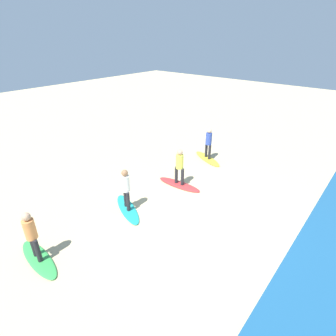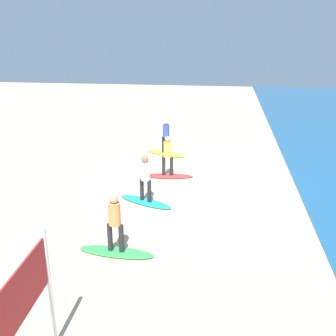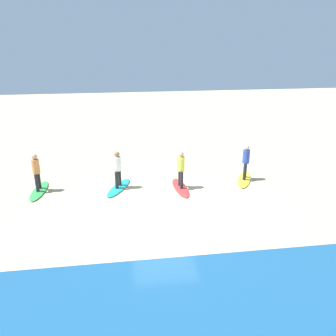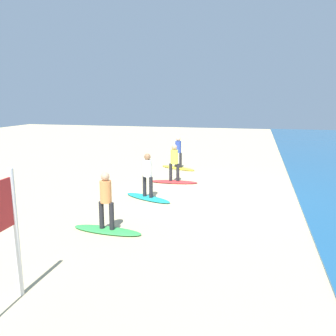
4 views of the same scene
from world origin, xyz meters
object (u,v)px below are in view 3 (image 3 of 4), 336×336
Objects in this scene: surfer_green at (36,169)px; surfer_teal at (117,167)px; surfer_yellow at (246,159)px; surfboard_green at (39,191)px; surfboard_red at (181,188)px; surfer_red at (181,167)px; surfboard_teal at (119,188)px; surfboard_yellow at (244,179)px.

surfer_teal is at bearing 177.57° from surfer_green.
surfer_yellow is 9.31m from surfboard_green.
surfboard_red is 1.28× the size of surfer_red.
surfboard_green is (3.42, -0.15, 0.00)m from surfboard_teal.
surfer_red reaches higher than surfboard_green.
surfer_red is 2.74m from surfer_teal.
surfboard_green is at bearing -0.08° from surfer_yellow.
surfboard_yellow is 1.28× the size of surfer_teal.
surfer_red is at bearing -94.39° from surfboard_red.
surfboard_teal is at bearing 92.12° from surfboard_green.
surfboard_red is 1.28× the size of surfer_green.
surfboard_yellow is at bearing 115.93° from surfboard_teal.
surfer_green is (3.42, -0.15, 0.00)m from surfer_teal.
surfboard_red is at bearing -56.00° from surfboard_yellow.
surfer_green is at bearing -65.49° from surfboard_yellow.
surfboard_teal is (2.72, -0.38, 0.00)m from surfboard_red.
surfboard_teal is 3.42m from surfboard_green.
surfer_yellow is 0.78× the size of surfboard_red.
surfer_yellow is at bearing 179.92° from surfer_green.
surfboard_yellow is 5.92m from surfer_teal.
surfer_red is at bearing 175.07° from surfer_green.
surfboard_red and surfboard_green have the same top height.
surfer_green reaches higher than surfboard_yellow.
surfboard_yellow is at bearing 179.92° from surfer_green.
surfer_green is at bearing -4.93° from surfer_red.
surfboard_red is 1.28× the size of surfer_teal.
surfer_yellow is at bearing 115.93° from surfboard_teal.
surfer_teal is at bearing 92.12° from surfboard_green.
surfboard_teal is at bearing -64.11° from surfboard_yellow.
surfboard_yellow is 0.99m from surfer_yellow.
surfboard_red is 0.99m from surfer_red.
surfboard_teal is at bearing 180.00° from surfer_teal.
surfboard_red is 2.74m from surfboard_teal.
surfboard_green is (6.14, -0.53, -0.99)m from surfer_red.
surfer_green is at bearing 0.00° from surfboard_green.
surfer_green is at bearing -0.08° from surfer_yellow.
surfboard_red is 2.92m from surfer_teal.
surfer_red reaches higher than surfboard_yellow.
surfboard_red is 6.16m from surfboard_green.
surfer_yellow is 3.16m from surfer_red.
surfer_teal is (0.00, 0.00, 0.99)m from surfboard_teal.
surfboard_teal is 1.28× the size of surfer_green.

